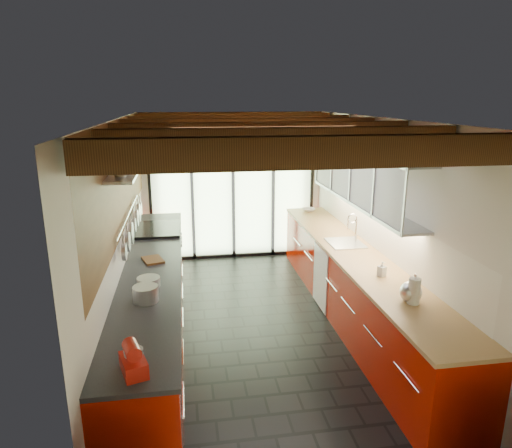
# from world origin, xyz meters

# --- Properties ---
(ground) EXTENTS (5.50, 5.50, 0.00)m
(ground) POSITION_xyz_m (0.00, 0.00, 0.00)
(ground) COLOR black
(ground) RESTS_ON ground
(room_shell) EXTENTS (5.50, 5.50, 5.50)m
(room_shell) POSITION_xyz_m (0.00, 0.00, 1.65)
(room_shell) COLOR silver
(room_shell) RESTS_ON ground
(ceiling_beams) EXTENTS (3.14, 5.06, 4.90)m
(ceiling_beams) POSITION_xyz_m (-0.00, 0.38, 2.46)
(ceiling_beams) COLOR #593316
(ceiling_beams) RESTS_ON ground
(glass_door) EXTENTS (2.95, 0.10, 2.90)m
(glass_door) POSITION_xyz_m (0.00, 2.69, 1.66)
(glass_door) COLOR #C6EAAD
(glass_door) RESTS_ON ground
(left_counter) EXTENTS (0.68, 5.00, 0.92)m
(left_counter) POSITION_xyz_m (-1.28, 0.00, 0.46)
(left_counter) COLOR #9E1100
(left_counter) RESTS_ON ground
(range_stove) EXTENTS (0.66, 0.90, 0.97)m
(range_stove) POSITION_xyz_m (-1.28, 1.45, 0.47)
(range_stove) COLOR silver
(range_stove) RESTS_ON ground
(right_counter) EXTENTS (0.68, 5.00, 0.92)m
(right_counter) POSITION_xyz_m (1.27, 0.00, 0.46)
(right_counter) COLOR #9E1100
(right_counter) RESTS_ON ground
(sink_assembly) EXTENTS (0.45, 0.52, 0.43)m
(sink_assembly) POSITION_xyz_m (1.29, 0.40, 0.96)
(sink_assembly) COLOR silver
(sink_assembly) RESTS_ON right_counter
(upper_cabinets_right) EXTENTS (0.34, 3.00, 3.00)m
(upper_cabinets_right) POSITION_xyz_m (1.43, 0.30, 1.85)
(upper_cabinets_right) COLOR silver
(upper_cabinets_right) RESTS_ON ground
(left_wall_fixtures) EXTENTS (0.28, 2.60, 0.96)m
(left_wall_fixtures) POSITION_xyz_m (-1.47, 0.29, 1.78)
(left_wall_fixtures) COLOR silver
(left_wall_fixtures) RESTS_ON ground
(stand_mixer) EXTENTS (0.24, 0.31, 0.25)m
(stand_mixer) POSITION_xyz_m (-1.27, -2.24, 1.02)
(stand_mixer) COLOR red
(stand_mixer) RESTS_ON left_counter
(pot_large) EXTENTS (0.29, 0.29, 0.16)m
(pot_large) POSITION_xyz_m (-1.27, -1.04, 1.00)
(pot_large) COLOR silver
(pot_large) RESTS_ON left_counter
(pot_small) EXTENTS (0.28, 0.28, 0.09)m
(pot_small) POSITION_xyz_m (-1.27, -0.66, 0.97)
(pot_small) COLOR silver
(pot_small) RESTS_ON left_counter
(cutting_board) EXTENTS (0.30, 0.35, 0.03)m
(cutting_board) POSITION_xyz_m (-1.27, 0.11, 0.93)
(cutting_board) COLOR brown
(cutting_board) RESTS_ON left_counter
(kettle) EXTENTS (0.22, 0.27, 0.25)m
(kettle) POSITION_xyz_m (1.27, -1.45, 1.03)
(kettle) COLOR silver
(kettle) RESTS_ON right_counter
(paper_towel) EXTENTS (0.14, 0.14, 0.31)m
(paper_towel) POSITION_xyz_m (1.27, -1.50, 1.05)
(paper_towel) COLOR white
(paper_towel) RESTS_ON right_counter
(soap_bottle) EXTENTS (0.10, 0.10, 0.17)m
(soap_bottle) POSITION_xyz_m (1.27, -0.78, 1.00)
(soap_bottle) COLOR silver
(soap_bottle) RESTS_ON right_counter
(bowl) EXTENTS (0.22, 0.22, 0.05)m
(bowl) POSITION_xyz_m (1.27, 2.25, 0.95)
(bowl) COLOR silver
(bowl) RESTS_ON right_counter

